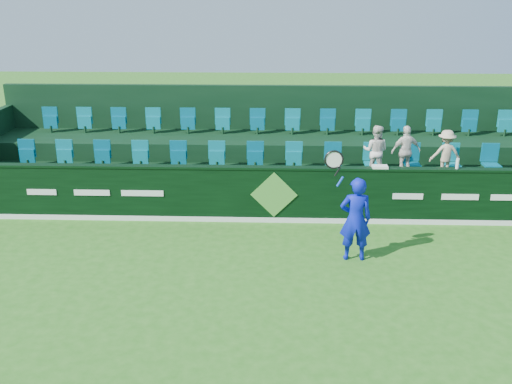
{
  "coord_description": "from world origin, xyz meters",
  "views": [
    {
      "loc": [
        0.01,
        -8.63,
        5.2
      ],
      "look_at": [
        -0.38,
        2.8,
        1.15
      ],
      "focal_mm": 40.0,
      "sensor_mm": 36.0,
      "label": 1
    }
  ],
  "objects_px": {
    "tennis_player": "(355,218)",
    "drinks_bottle": "(457,164)",
    "spectator_left": "(375,151)",
    "spectator_middle": "(406,151)",
    "spectator_right": "(446,154)",
    "towel": "(380,167)"
  },
  "relations": [
    {
      "from": "spectator_right",
      "to": "towel",
      "type": "relative_size",
      "value": 3.39
    },
    {
      "from": "spectator_right",
      "to": "drinks_bottle",
      "type": "xyz_separation_m",
      "value": [
        -0.05,
        -1.12,
        0.07
      ]
    },
    {
      "from": "spectator_left",
      "to": "towel",
      "type": "distance_m",
      "value": 1.12
    },
    {
      "from": "spectator_right",
      "to": "towel",
      "type": "height_order",
      "value": "spectator_right"
    },
    {
      "from": "spectator_middle",
      "to": "towel",
      "type": "xyz_separation_m",
      "value": [
        -0.82,
        -1.12,
        -0.07
      ]
    },
    {
      "from": "tennis_player",
      "to": "spectator_right",
      "type": "height_order",
      "value": "tennis_player"
    },
    {
      "from": "tennis_player",
      "to": "towel",
      "type": "xyz_separation_m",
      "value": [
        0.79,
        1.99,
        0.49
      ]
    },
    {
      "from": "drinks_bottle",
      "to": "spectator_right",
      "type": "bearing_deg",
      "value": 87.42
    },
    {
      "from": "tennis_player",
      "to": "drinks_bottle",
      "type": "xyz_separation_m",
      "value": [
        2.55,
        1.99,
        0.58
      ]
    },
    {
      "from": "spectator_middle",
      "to": "drinks_bottle",
      "type": "distance_m",
      "value": 1.46
    },
    {
      "from": "spectator_middle",
      "to": "towel",
      "type": "relative_size",
      "value": 3.67
    },
    {
      "from": "spectator_left",
      "to": "spectator_right",
      "type": "distance_m",
      "value": 1.73
    },
    {
      "from": "tennis_player",
      "to": "spectator_middle",
      "type": "distance_m",
      "value": 3.55
    },
    {
      "from": "towel",
      "to": "tennis_player",
      "type": "bearing_deg",
      "value": -111.8
    },
    {
      "from": "spectator_left",
      "to": "spectator_middle",
      "type": "relative_size",
      "value": 1.0
    },
    {
      "from": "spectator_middle",
      "to": "towel",
      "type": "height_order",
      "value": "spectator_middle"
    },
    {
      "from": "spectator_right",
      "to": "drinks_bottle",
      "type": "height_order",
      "value": "spectator_right"
    },
    {
      "from": "spectator_left",
      "to": "spectator_right",
      "type": "relative_size",
      "value": 1.09
    },
    {
      "from": "spectator_left",
      "to": "towel",
      "type": "xyz_separation_m",
      "value": [
        -0.07,
        -1.12,
        -0.07
      ]
    },
    {
      "from": "tennis_player",
      "to": "spectator_left",
      "type": "relative_size",
      "value": 1.86
    },
    {
      "from": "towel",
      "to": "drinks_bottle",
      "type": "distance_m",
      "value": 1.75
    },
    {
      "from": "towel",
      "to": "drinks_bottle",
      "type": "relative_size",
      "value": 1.48
    }
  ]
}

